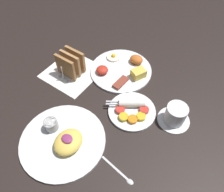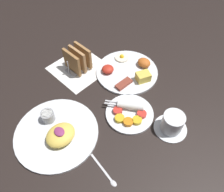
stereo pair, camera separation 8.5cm
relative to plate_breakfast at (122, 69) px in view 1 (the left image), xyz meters
The scene contains 8 objects.
ground_plane 0.21m from the plate_breakfast, 84.22° to the right, with size 3.00×3.00×0.00m, color black.
napkin_flat 0.22m from the plate_breakfast, 142.85° to the right, with size 0.22×0.22×0.00m.
plate_breakfast is the anchor object (origin of this frame).
plate_condiments 0.22m from the plate_breakfast, 47.05° to the right, with size 0.19×0.18×0.04m.
plate_foreground 0.41m from the plate_breakfast, 86.19° to the right, with size 0.30×0.30×0.06m.
toast_rack 0.23m from the plate_breakfast, 142.85° to the right, with size 0.10×0.12×0.10m.
coffee_cup 0.32m from the plate_breakfast, 19.65° to the right, with size 0.12×0.12×0.08m.
teaspoon 0.46m from the plate_breakfast, 56.62° to the right, with size 0.13×0.03×0.01m.
Camera 1 is at (0.34, -0.39, 0.70)m, focal length 35.00 mm.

